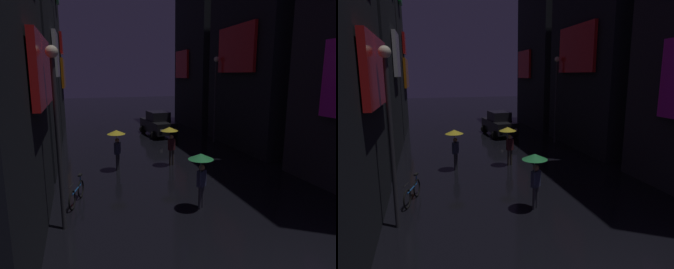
{
  "view_description": "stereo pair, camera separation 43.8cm",
  "coord_description": "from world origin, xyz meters",
  "views": [
    {
      "loc": [
        -4.42,
        -4.7,
        4.83
      ],
      "look_at": [
        0.0,
        9.69,
        1.8
      ],
      "focal_mm": 32.0,
      "sensor_mm": 36.0,
      "label": 1
    },
    {
      "loc": [
        -4.0,
        -4.82,
        4.83
      ],
      "look_at": [
        0.0,
        9.69,
        1.8
      ],
      "focal_mm": 32.0,
      "sensor_mm": 36.0,
      "label": 2
    }
  ],
  "objects": [
    {
      "name": "pedestrian_midstreet_centre_yellow",
      "position": [
        0.23,
        10.04,
        1.67
      ],
      "size": [
        0.9,
        0.9,
        2.12
      ],
      "color": "#38332D",
      "rests_on": "ground"
    },
    {
      "name": "car_distant",
      "position": [
        1.78,
        18.19,
        0.93
      ],
      "size": [
        2.55,
        4.29,
        1.92
      ],
      "color": "black",
      "rests_on": "ground"
    },
    {
      "name": "bicycle_parked_at_storefront",
      "position": [
        -4.6,
        6.56,
        0.39
      ],
      "size": [
        0.59,
        1.76,
        0.96
      ],
      "color": "black",
      "rests_on": "ground"
    },
    {
      "name": "pedestrian_far_right_yellow",
      "position": [
        -2.59,
        10.02,
        1.67
      ],
      "size": [
        0.9,
        0.9,
        2.12
      ],
      "color": "#2D2D38",
      "rests_on": "ground"
    },
    {
      "name": "pedestrian_near_crossing_green",
      "position": [
        -0.33,
        4.64,
        1.67
      ],
      "size": [
        0.9,
        0.9,
        2.12
      ],
      "color": "#2D2D38",
      "rests_on": "ground"
    },
    {
      "name": "building_right_mid",
      "position": [
        7.49,
        12.91,
        8.1
      ],
      "size": [
        4.25,
        7.81,
        16.2
      ],
      "color": "black",
      "rests_on": "ground"
    },
    {
      "name": "building_right_far",
      "position": [
        7.49,
        21.58,
        9.1
      ],
      "size": [
        4.25,
        7.16,
        18.21
      ],
      "color": "black",
      "rests_on": "ground"
    },
    {
      "name": "building_left_far",
      "position": [
        -7.48,
        22.0,
        7.35
      ],
      "size": [
        4.25,
        7.97,
        14.7
      ],
      "color": "black",
      "rests_on": "ground"
    },
    {
      "name": "streetlamp_right_far",
      "position": [
        5.0,
        14.6,
        3.73
      ],
      "size": [
        0.36,
        0.36,
        6.03
      ],
      "color": "#2D2D33",
      "rests_on": "ground"
    },
    {
      "name": "streetlamp_left_near",
      "position": [
        -5.0,
        4.63,
        3.52
      ],
      "size": [
        0.36,
        0.36,
        5.64
      ],
      "color": "#2D2D33",
      "rests_on": "ground"
    }
  ]
}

